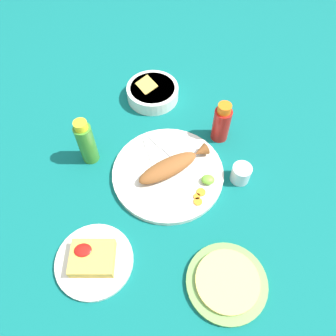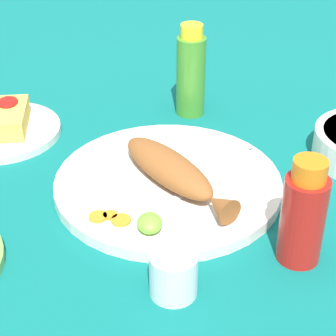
# 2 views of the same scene
# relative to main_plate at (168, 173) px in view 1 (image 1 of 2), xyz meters

# --- Properties ---
(ground_plane) EXTENTS (4.00, 4.00, 0.00)m
(ground_plane) POSITION_rel_main_plate_xyz_m (0.00, 0.00, -0.01)
(ground_plane) COLOR #0C605B
(main_plate) EXTENTS (0.35, 0.35, 0.02)m
(main_plate) POSITION_rel_main_plate_xyz_m (0.00, 0.00, 0.00)
(main_plate) COLOR silver
(main_plate) RESTS_ON ground_plane
(fried_fish) EXTENTS (0.23, 0.17, 0.04)m
(fried_fish) POSITION_rel_main_plate_xyz_m (-0.01, -0.01, 0.03)
(fried_fish) COLOR brown
(fried_fish) RESTS_ON main_plate
(fork_near) EXTENTS (0.06, 0.18, 0.00)m
(fork_near) POSITION_rel_main_plate_xyz_m (0.06, -0.07, 0.01)
(fork_near) COLOR silver
(fork_near) RESTS_ON main_plate
(fork_far) EXTENTS (0.13, 0.15, 0.00)m
(fork_far) POSITION_rel_main_plate_xyz_m (0.02, -0.09, 0.01)
(fork_far) COLOR silver
(fork_far) RESTS_ON main_plate
(carrot_slice_near) EXTENTS (0.03, 0.03, 0.00)m
(carrot_slice_near) POSITION_rel_main_plate_xyz_m (-0.09, 0.11, 0.01)
(carrot_slice_near) COLOR orange
(carrot_slice_near) RESTS_ON main_plate
(carrot_slice_mid) EXTENTS (0.02, 0.02, 0.00)m
(carrot_slice_mid) POSITION_rel_main_plate_xyz_m (-0.09, 0.09, 0.01)
(carrot_slice_mid) COLOR orange
(carrot_slice_mid) RESTS_ON main_plate
(carrot_slice_far) EXTENTS (0.03, 0.03, 0.00)m
(carrot_slice_far) POSITION_rel_main_plate_xyz_m (-0.10, 0.07, 0.01)
(carrot_slice_far) COLOR orange
(carrot_slice_far) RESTS_ON main_plate
(lime_wedge_main) EXTENTS (0.04, 0.03, 0.02)m
(lime_wedge_main) POSITION_rel_main_plate_xyz_m (-0.12, 0.04, 0.02)
(lime_wedge_main) COLOR #6BB233
(lime_wedge_main) RESTS_ON main_plate
(hot_sauce_bottle_red) EXTENTS (0.06, 0.06, 0.15)m
(hot_sauce_bottle_red) POSITION_rel_main_plate_xyz_m (-0.17, -0.15, 0.06)
(hot_sauce_bottle_red) COLOR #B21914
(hot_sauce_bottle_red) RESTS_ON ground_plane
(hot_sauce_bottle_green) EXTENTS (0.05, 0.05, 0.17)m
(hot_sauce_bottle_green) POSITION_rel_main_plate_xyz_m (0.25, -0.07, 0.07)
(hot_sauce_bottle_green) COLOR #3D8428
(hot_sauce_bottle_green) RESTS_ON ground_plane
(salt_cup) EXTENTS (0.06, 0.06, 0.06)m
(salt_cup) POSITION_rel_main_plate_xyz_m (-0.22, 0.01, 0.02)
(salt_cup) COLOR silver
(salt_cup) RESTS_ON ground_plane
(side_plate_fries) EXTENTS (0.21, 0.21, 0.01)m
(side_plate_fries) POSITION_rel_main_plate_xyz_m (0.20, 0.28, -0.00)
(side_plate_fries) COLOR silver
(side_plate_fries) RESTS_ON ground_plane
(fries_pile) EXTENTS (0.11, 0.09, 0.04)m
(fries_pile) POSITION_rel_main_plate_xyz_m (0.20, 0.28, 0.02)
(fries_pile) COLOR gold
(fries_pile) RESTS_ON side_plate_fries
(guacamole_bowl) EXTENTS (0.19, 0.19, 0.06)m
(guacamole_bowl) POSITION_rel_main_plate_xyz_m (0.06, -0.34, 0.02)
(guacamole_bowl) COLOR white
(guacamole_bowl) RESTS_ON ground_plane
(tortilla_plate) EXTENTS (0.21, 0.21, 0.01)m
(tortilla_plate) POSITION_rel_main_plate_xyz_m (-0.15, 0.33, -0.00)
(tortilla_plate) COLOR #6B9E4C
(tortilla_plate) RESTS_ON ground_plane
(tortilla_stack) EXTENTS (0.16, 0.16, 0.01)m
(tortilla_stack) POSITION_rel_main_plate_xyz_m (-0.15, 0.33, 0.01)
(tortilla_stack) COLOR #E0C666
(tortilla_stack) RESTS_ON tortilla_plate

